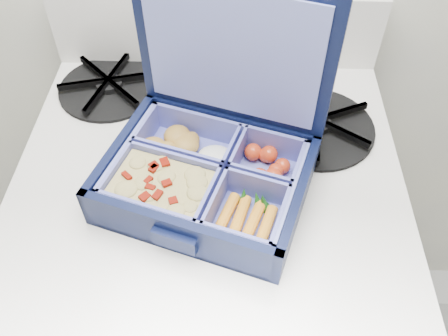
# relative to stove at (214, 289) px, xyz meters

# --- Properties ---
(stove) EXTENTS (0.55, 0.55, 0.82)m
(stove) POSITION_rel_stove_xyz_m (0.00, 0.00, 0.00)
(stove) COLOR silver
(stove) RESTS_ON floor
(bento_box) EXTENTS (0.31, 0.27, 0.06)m
(bento_box) POSITION_rel_stove_xyz_m (0.00, -0.06, 0.44)
(bento_box) COLOR black
(bento_box) RESTS_ON stove
(burner_grate) EXTENTS (0.24, 0.24, 0.03)m
(burner_grate) POSITION_rel_stove_xyz_m (0.16, 0.07, 0.42)
(burner_grate) COLOR black
(burner_grate) RESTS_ON stove
(burner_grate_rear) EXTENTS (0.20, 0.20, 0.02)m
(burner_grate_rear) POSITION_rel_stove_xyz_m (-0.17, 0.15, 0.42)
(burner_grate_rear) COLOR black
(burner_grate_rear) RESTS_ON stove
(fork) EXTENTS (0.15, 0.12, 0.01)m
(fork) POSITION_rel_stove_xyz_m (0.07, 0.07, 0.41)
(fork) COLOR silver
(fork) RESTS_ON stove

